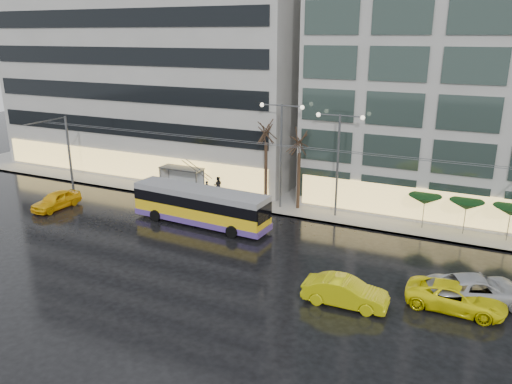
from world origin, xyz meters
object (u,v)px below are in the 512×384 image
Objects in this scene: trolleybus at (201,207)px; taxi_a at (56,200)px; street_lamp_near at (281,142)px; bus_shelter at (180,174)px.

taxi_a is (-13.48, -2.16, -0.69)m from trolleybus.
trolleybus reaches higher than taxi_a.
street_lamp_near is 20.38m from taxi_a.
bus_shelter is 0.92× the size of taxi_a.
taxi_a is at bearing -170.91° from trolleybus.
street_lamp_near is (4.33, 6.28, 4.52)m from trolleybus.
trolleybus is 13.67m from taxi_a.
trolleybus is at bearing 11.49° from taxi_a.
bus_shelter is 0.47× the size of street_lamp_near.
bus_shelter is at bearing 50.66° from taxi_a.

